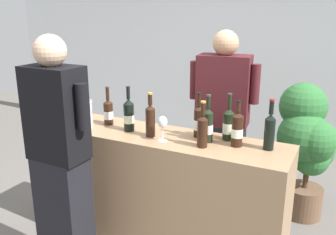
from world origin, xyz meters
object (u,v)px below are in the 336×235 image
object	(u,v)px
wine_bottle_1	(237,129)
wine_glass	(163,123)
wine_bottle_8	(208,125)
wine_bottle_0	(108,112)
wine_bottle_6	(203,129)
wine_bottle_4	(129,115)
potted_shrub	(308,141)
person_guest	(60,165)
wine_bottle_3	(150,119)
wine_bottle_7	(270,130)
ice_bucket	(78,114)
wine_bottle_2	(228,124)
person_server	(222,133)
wine_bottle_5	(199,121)

from	to	relation	value
wine_bottle_1	wine_glass	bearing A→B (deg)	-164.66
wine_bottle_8	wine_bottle_0	bearing A→B (deg)	178.70
wine_bottle_6	wine_bottle_8	bearing A→B (deg)	92.22
wine_bottle_4	potted_shrub	world-z (taller)	wine_bottle_4
wine_bottle_6	person_guest	world-z (taller)	person_guest
wine_bottle_3	wine_bottle_6	distance (m)	0.43
wine_bottle_4	wine_bottle_7	distance (m)	1.08
wine_bottle_1	wine_bottle_3	bearing A→B (deg)	-171.87
wine_bottle_8	ice_bucket	distance (m)	1.07
wine_bottle_8	person_guest	xyz separation A→B (m)	(-0.84, -0.62, -0.23)
wine_bottle_0	wine_bottle_4	distance (m)	0.25
wine_bottle_6	wine_glass	xyz separation A→B (m)	(-0.30, -0.02, 0.01)
wine_bottle_4	person_guest	distance (m)	0.66
wine_bottle_0	wine_bottle_7	world-z (taller)	wine_bottle_7
wine_bottle_8	potted_shrub	size ratio (longest dim) A/B	0.28
wine_bottle_2	wine_bottle_7	size ratio (longest dim) A/B	0.98
wine_bottle_1	wine_bottle_6	xyz separation A→B (m)	(-0.21, -0.12, 0.00)
person_server	wine_bottle_8	bearing A→B (deg)	-82.51
person_guest	potted_shrub	size ratio (longest dim) A/B	1.39
wine_bottle_3	wine_bottle_5	bearing A→B (deg)	24.90
person_server	wine_bottle_5	bearing A→B (deg)	-92.98
ice_bucket	potted_shrub	distance (m)	2.05
wine_bottle_1	person_guest	world-z (taller)	person_guest
ice_bucket	potted_shrub	size ratio (longest dim) A/B	0.19
wine_bottle_5	person_server	world-z (taller)	person_server
wine_bottle_5	person_guest	world-z (taller)	person_guest
wine_bottle_4	ice_bucket	xyz separation A→B (m)	(-0.41, -0.12, -0.02)
wine_bottle_6	person_guest	size ratio (longest dim) A/B	0.19
wine_bottle_4	potted_shrub	bearing A→B (deg)	39.48
wine_bottle_5	ice_bucket	size ratio (longest dim) A/B	1.39
ice_bucket	potted_shrub	bearing A→B (deg)	34.55
person_guest	potted_shrub	distance (m)	2.16
wine_bottle_8	ice_bucket	bearing A→B (deg)	-171.53
wine_bottle_1	potted_shrub	xyz separation A→B (m)	(0.39, 0.98, -0.35)
wine_bottle_0	wine_bottle_3	bearing A→B (deg)	-12.60
wine_bottle_0	wine_bottle_8	bearing A→B (deg)	-1.30
wine_bottle_0	wine_bottle_3	size ratio (longest dim) A/B	0.95
wine_bottle_3	wine_bottle_7	distance (m)	0.86
wine_bottle_5	potted_shrub	distance (m)	1.21
wine_glass	ice_bucket	world-z (taller)	ice_bucket
wine_glass	ice_bucket	distance (m)	0.76
wine_bottle_1	person_guest	distance (m)	1.25
wine_bottle_8	potted_shrub	distance (m)	1.21
wine_bottle_5	wine_bottle_2	bearing A→B (deg)	9.91
wine_bottle_5	wine_bottle_4	bearing A→B (deg)	-168.50
wine_bottle_2	person_server	distance (m)	0.55
wine_bottle_2	wine_glass	xyz separation A→B (m)	(-0.42, -0.24, 0.02)
potted_shrub	wine_bottle_2	bearing A→B (deg)	-118.88
wine_bottle_0	wine_glass	size ratio (longest dim) A/B	1.70
wine_bottle_1	ice_bucket	xyz separation A→B (m)	(-1.27, -0.17, -0.01)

